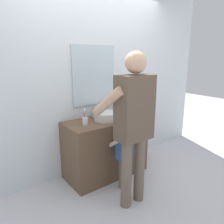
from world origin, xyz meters
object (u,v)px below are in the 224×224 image
toothbrush_cup (85,121)px  soap_bottle (120,111)px  child_toddler (124,150)px  adult_parent (133,117)px

toothbrush_cup → soap_bottle: toothbrush_cup is taller
child_toddler → soap_bottle: bearing=56.1°
toothbrush_cup → adult_parent: size_ratio=0.12×
toothbrush_cup → adult_parent: bearing=-72.7°
soap_bottle → child_toddler: (-0.31, -0.46, -0.37)m
toothbrush_cup → soap_bottle: bearing=8.1°
soap_bottle → adult_parent: size_ratio=0.10×
soap_bottle → adult_parent: (-0.44, -0.76, 0.15)m
child_toddler → adult_parent: (-0.13, -0.30, 0.51)m
toothbrush_cup → adult_parent: adult_parent is taller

